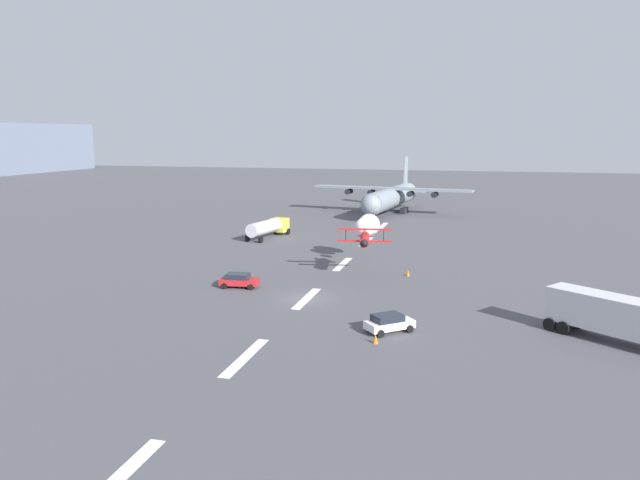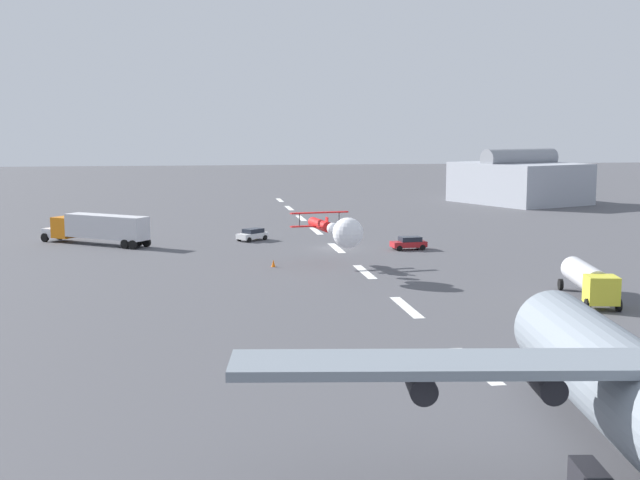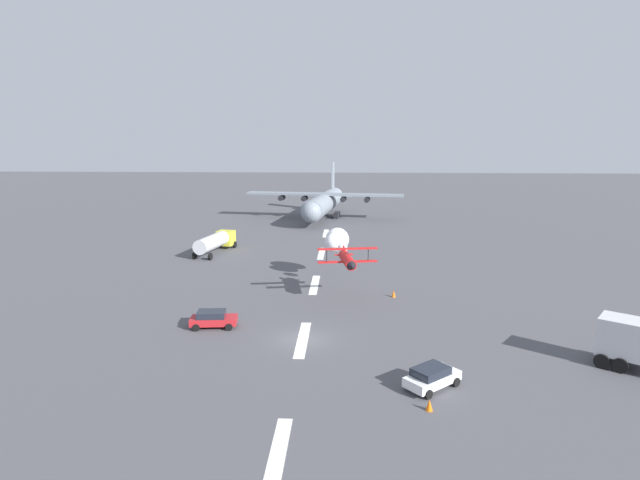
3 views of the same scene
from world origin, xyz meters
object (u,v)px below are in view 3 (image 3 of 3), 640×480
(airport_staff_sedan, at_px, (213,319))
(traffic_cone_near, at_px, (429,405))
(stunt_biplane_red, at_px, (338,244))
(fuel_tanker_truck, at_px, (215,241))
(followme_car_yellow, at_px, (432,377))
(traffic_cone_far, at_px, (394,294))
(cargo_transport_plane, at_px, (323,203))

(airport_staff_sedan, distance_m, traffic_cone_near, 21.83)
(stunt_biplane_red, distance_m, airport_staff_sedan, 19.92)
(fuel_tanker_truck, relative_size, traffic_cone_near, 13.58)
(stunt_biplane_red, height_order, airport_staff_sedan, stunt_biplane_red)
(followme_car_yellow, distance_m, traffic_cone_far, 20.51)
(stunt_biplane_red, distance_m, traffic_cone_far, 9.70)
(stunt_biplane_red, relative_size, traffic_cone_near, 18.99)
(cargo_transport_plane, bearing_deg, stunt_biplane_red, -175.35)
(airport_staff_sedan, relative_size, traffic_cone_far, 5.67)
(stunt_biplane_red, height_order, traffic_cone_near, stunt_biplane_red)
(stunt_biplane_red, distance_m, fuel_tanker_truck, 23.24)
(stunt_biplane_red, height_order, fuel_tanker_truck, stunt_biplane_red)
(fuel_tanker_truck, bearing_deg, followme_car_yellow, -148.52)
(stunt_biplane_red, bearing_deg, followme_car_yellow, -165.83)
(traffic_cone_near, height_order, traffic_cone_far, same)
(cargo_transport_plane, xyz_separation_m, followme_car_yellow, (-74.53, -10.66, -2.63))
(cargo_transport_plane, height_order, airport_staff_sedan, cargo_transport_plane)
(cargo_transport_plane, bearing_deg, traffic_cone_near, -172.63)
(stunt_biplane_red, xyz_separation_m, traffic_cone_near, (-29.91, -6.16, -4.09))
(airport_staff_sedan, bearing_deg, traffic_cone_near, -128.63)
(cargo_transport_plane, distance_m, stunt_biplane_red, 47.83)
(traffic_cone_near, relative_size, traffic_cone_far, 1.00)
(cargo_transport_plane, bearing_deg, followme_car_yellow, -171.86)
(traffic_cone_far, bearing_deg, fuel_tanker_truck, 49.97)
(fuel_tanker_truck, bearing_deg, traffic_cone_near, -150.92)
(traffic_cone_near, bearing_deg, stunt_biplane_red, 11.64)
(stunt_biplane_red, xyz_separation_m, traffic_cone_far, (-6.38, -6.05, -4.09))
(stunt_biplane_red, relative_size, followme_car_yellow, 3.36)
(fuel_tanker_truck, bearing_deg, traffic_cone_far, -130.03)
(stunt_biplane_red, bearing_deg, fuel_tanker_truck, 52.43)
(traffic_cone_near, bearing_deg, traffic_cone_far, 0.26)
(cargo_transport_plane, distance_m, followme_car_yellow, 75.34)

